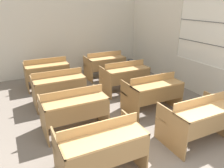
% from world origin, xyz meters
% --- Properties ---
extents(wall_back, '(5.85, 0.06, 2.89)m').
position_xyz_m(wall_back, '(0.00, 6.25, 1.44)').
color(wall_back, beige).
rests_on(wall_back, ground_plane).
extents(wall_right_with_window, '(0.06, 6.22, 2.89)m').
position_xyz_m(wall_right_with_window, '(2.89, 3.13, 1.42)').
color(wall_right_with_window, beige).
rests_on(wall_right_with_window, ground_plane).
extents(bench_front_left, '(1.19, 0.79, 0.87)m').
position_xyz_m(bench_front_left, '(-0.73, 1.19, 0.48)').
color(bench_front_left, olive).
rests_on(bench_front_left, ground_plane).
extents(bench_front_right, '(1.19, 0.79, 0.87)m').
position_xyz_m(bench_front_right, '(1.15, 1.17, 0.48)').
color(bench_front_right, olive).
rests_on(bench_front_right, ground_plane).
extents(bench_second_left, '(1.19, 0.79, 0.87)m').
position_xyz_m(bench_second_left, '(-0.72, 2.50, 0.48)').
color(bench_second_left, olive).
rests_on(bench_second_left, ground_plane).
extents(bench_second_right, '(1.19, 0.79, 0.87)m').
position_xyz_m(bench_second_right, '(1.13, 2.50, 0.48)').
color(bench_second_right, olive).
rests_on(bench_second_right, ground_plane).
extents(bench_third_left, '(1.19, 0.79, 0.87)m').
position_xyz_m(bench_third_left, '(-0.71, 3.80, 0.48)').
color(bench_third_left, olive).
rests_on(bench_third_left, ground_plane).
extents(bench_third_right, '(1.19, 0.79, 0.87)m').
position_xyz_m(bench_third_right, '(1.13, 3.78, 0.48)').
color(bench_third_right, olive).
rests_on(bench_third_right, ground_plane).
extents(bench_back_left, '(1.19, 0.79, 0.87)m').
position_xyz_m(bench_back_left, '(-0.74, 5.11, 0.48)').
color(bench_back_left, olive).
rests_on(bench_back_left, ground_plane).
extents(bench_back_right, '(1.19, 0.79, 0.87)m').
position_xyz_m(bench_back_right, '(1.13, 5.11, 0.48)').
color(bench_back_right, olive).
rests_on(bench_back_right, ground_plane).
extents(wastepaper_bin, '(0.22, 0.22, 0.30)m').
position_xyz_m(wastepaper_bin, '(2.54, 5.83, 0.15)').
color(wastepaper_bin, '#474C51').
rests_on(wastepaper_bin, ground_plane).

